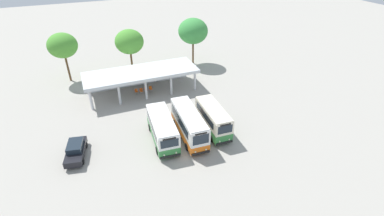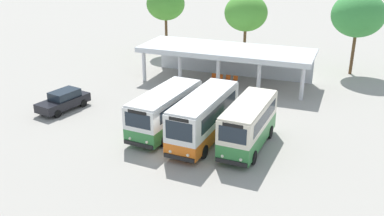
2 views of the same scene
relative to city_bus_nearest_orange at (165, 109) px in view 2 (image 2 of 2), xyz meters
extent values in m
plane|color=#A39E93|center=(2.17, -2.96, -1.69)|extent=(180.00, 180.00, 0.00)
cylinder|color=black|center=(0.93, -2.34, -1.24)|extent=(0.29, 0.92, 0.90)
cylinder|color=black|center=(-1.30, -2.15, -1.24)|extent=(0.29, 0.92, 0.90)
cylinder|color=black|center=(1.31, 2.18, -1.24)|extent=(0.29, 0.92, 0.90)
cylinder|color=black|center=(-0.93, 2.36, -1.24)|extent=(0.29, 0.92, 0.90)
cube|color=#337F3D|center=(0.00, 0.01, -0.80)|extent=(2.94, 7.48, 1.01)
cube|color=silver|center=(0.00, 0.01, 0.46)|extent=(2.94, 7.48, 1.53)
cube|color=silver|center=(0.00, 0.01, 1.29)|extent=(2.85, 7.25, 0.12)
cube|color=black|center=(-0.30, -3.66, -1.17)|extent=(2.23, 0.28, 0.28)
cube|color=#1E2833|center=(-0.30, -3.61, 0.51)|extent=(1.92, 0.21, 0.99)
cube|color=black|center=(-0.30, -3.61, 1.11)|extent=(1.41, 0.17, 0.24)
cube|color=#1E2833|center=(1.17, 0.02, 0.51)|extent=(0.52, 5.83, 0.84)
cube|color=#1E2833|center=(-1.15, 0.21, 0.51)|extent=(0.52, 5.83, 0.84)
sphere|color=#EAEACC|center=(0.34, -3.70, -0.86)|extent=(0.20, 0.20, 0.20)
sphere|color=#EAEACC|center=(-0.94, -3.59, -0.86)|extent=(0.20, 0.20, 0.20)
cylinder|color=black|center=(4.02, -2.93, -1.24)|extent=(0.27, 0.91, 0.90)
cylinder|color=black|center=(1.93, -2.81, -1.24)|extent=(0.27, 0.91, 0.90)
cylinder|color=black|center=(4.29, 1.95, -1.24)|extent=(0.27, 0.91, 0.90)
cylinder|color=black|center=(2.20, 2.06, -1.24)|extent=(0.27, 0.91, 0.90)
cube|color=orange|center=(3.11, -0.43, -0.83)|extent=(2.63, 7.98, 0.95)
cube|color=silver|center=(3.11, -0.43, 0.57)|extent=(2.63, 7.98, 1.86)
cube|color=silver|center=(3.11, -0.43, 1.56)|extent=(2.55, 7.74, 0.12)
cube|color=black|center=(2.89, -4.39, -1.17)|extent=(2.08, 0.22, 0.28)
cube|color=#1E2833|center=(2.89, -4.34, 0.62)|extent=(1.79, 0.15, 1.21)
cube|color=black|center=(2.89, -4.34, 1.38)|extent=(1.31, 0.12, 0.24)
cube|color=#1E2833|center=(4.20, -0.39, 0.62)|extent=(0.39, 6.29, 1.02)
cube|color=#1E2833|center=(2.03, -0.27, 0.62)|extent=(0.39, 6.29, 1.02)
sphere|color=#EAEACC|center=(3.49, -4.41, -0.86)|extent=(0.20, 0.20, 0.20)
sphere|color=#EAEACC|center=(2.29, -4.35, -0.86)|extent=(0.20, 0.20, 0.20)
cylinder|color=black|center=(7.13, -2.54, -1.24)|extent=(0.26, 0.91, 0.90)
cylinder|color=black|center=(5.10, -2.44, -1.24)|extent=(0.26, 0.91, 0.90)
cylinder|color=black|center=(7.34, 1.59, -1.24)|extent=(0.26, 0.91, 0.90)
cylinder|color=black|center=(5.30, 1.69, -1.24)|extent=(0.26, 0.91, 0.90)
cube|color=#337F3D|center=(6.22, -0.42, -0.75)|extent=(2.46, 6.77, 1.12)
cube|color=beige|center=(6.22, -0.42, 0.59)|extent=(2.46, 6.77, 1.56)
cube|color=beige|center=(6.22, -0.42, 1.43)|extent=(2.38, 6.57, 0.12)
cube|color=black|center=(6.06, -3.79, -1.17)|extent=(2.03, 0.20, 0.28)
cube|color=#1E2833|center=(6.06, -3.74, 0.64)|extent=(1.75, 0.13, 1.02)
cube|color=black|center=(6.06, -3.74, 1.25)|extent=(1.28, 0.11, 0.24)
cube|color=#1E2833|center=(7.28, -0.38, 0.64)|extent=(0.30, 5.34, 0.86)
cube|color=#1E2833|center=(5.17, -0.27, 0.64)|extent=(0.30, 5.34, 0.86)
sphere|color=#EAEACC|center=(6.64, -3.81, -0.86)|extent=(0.20, 0.20, 0.20)
sphere|color=#EAEACC|center=(5.47, -3.75, -0.86)|extent=(0.20, 0.20, 0.20)
cylinder|color=black|center=(-8.95, -0.78, -1.37)|extent=(0.30, 0.66, 0.64)
cylinder|color=black|center=(-10.58, -0.45, -1.37)|extent=(0.30, 0.66, 0.64)
cylinder|color=black|center=(-8.40, 1.91, -1.37)|extent=(0.30, 0.66, 0.64)
cylinder|color=black|center=(-10.03, 2.24, -1.37)|extent=(0.30, 0.66, 0.64)
cube|color=black|center=(-9.49, 0.73, -1.02)|extent=(2.62, 4.70, 0.70)
cube|color=#1E2833|center=(-9.45, 0.95, -0.37)|extent=(1.93, 2.56, 0.60)
cylinder|color=silver|center=(-6.94, 10.21, -0.09)|extent=(0.36, 0.36, 3.20)
cylinder|color=silver|center=(-3.13, 10.21, -0.09)|extent=(0.36, 0.36, 3.20)
cylinder|color=silver|center=(0.68, 10.21, -0.09)|extent=(0.36, 0.36, 3.20)
cylinder|color=silver|center=(4.49, 10.21, -0.09)|extent=(0.36, 0.36, 3.20)
cylinder|color=silver|center=(8.30, 10.21, -0.09)|extent=(0.36, 0.36, 3.20)
cube|color=silver|center=(0.68, 15.15, -0.09)|extent=(16.03, 0.20, 3.20)
cube|color=silver|center=(0.68, 12.58, 1.61)|extent=(16.53, 5.85, 0.20)
cube|color=silver|center=(0.68, 9.71, 1.37)|extent=(16.53, 0.10, 0.28)
cylinder|color=slate|center=(-0.22, 11.91, -1.47)|extent=(0.03, 0.03, 0.44)
cylinder|color=slate|center=(-0.57, 11.91, -1.47)|extent=(0.03, 0.03, 0.44)
cylinder|color=slate|center=(-0.22, 12.26, -1.47)|extent=(0.03, 0.03, 0.44)
cylinder|color=slate|center=(-0.57, 12.26, -1.47)|extent=(0.03, 0.03, 0.44)
cube|color=#D85919|center=(-0.40, 12.08, -1.23)|extent=(0.44, 0.44, 0.04)
cube|color=#D85919|center=(-0.40, 12.28, -1.03)|extent=(0.44, 0.04, 0.40)
cylinder|color=slate|center=(0.51, 11.80, -1.47)|extent=(0.03, 0.03, 0.44)
cylinder|color=slate|center=(0.16, 11.80, -1.47)|extent=(0.03, 0.03, 0.44)
cylinder|color=slate|center=(0.51, 12.16, -1.47)|extent=(0.03, 0.03, 0.44)
cylinder|color=slate|center=(0.16, 12.15, -1.47)|extent=(0.03, 0.03, 0.44)
cube|color=#D85919|center=(0.34, 11.98, -1.23)|extent=(0.44, 0.44, 0.04)
cube|color=#D85919|center=(0.34, 12.18, -1.03)|extent=(0.44, 0.04, 0.40)
cylinder|color=slate|center=(1.25, 11.91, -1.47)|extent=(0.03, 0.03, 0.44)
cylinder|color=slate|center=(0.89, 11.91, -1.47)|extent=(0.03, 0.03, 0.44)
cylinder|color=slate|center=(1.24, 12.26, -1.47)|extent=(0.03, 0.03, 0.44)
cylinder|color=slate|center=(0.89, 12.26, -1.47)|extent=(0.03, 0.03, 0.44)
cube|color=#D85919|center=(1.07, 12.09, -1.23)|extent=(0.44, 0.44, 0.04)
cube|color=#D85919|center=(1.07, 12.29, -1.03)|extent=(0.44, 0.04, 0.40)
cylinder|color=slate|center=(1.98, 11.92, -1.47)|extent=(0.03, 0.03, 0.44)
cylinder|color=slate|center=(1.63, 11.91, -1.47)|extent=(0.03, 0.03, 0.44)
cylinder|color=slate|center=(1.98, 12.27, -1.47)|extent=(0.03, 0.03, 0.44)
cylinder|color=slate|center=(1.63, 12.27, -1.47)|extent=(0.03, 0.03, 0.44)
cube|color=#D85919|center=(1.80, 12.09, -1.23)|extent=(0.44, 0.44, 0.04)
cube|color=#D85919|center=(1.80, 12.29, -1.03)|extent=(0.44, 0.04, 0.40)
cylinder|color=brown|center=(0.68, 19.69, 0.27)|extent=(0.32, 0.32, 3.93)
ellipsoid|color=#4C9933|center=(0.68, 19.69, 3.98)|extent=(4.64, 4.64, 3.95)
cylinder|color=brown|center=(12.00, 19.94, 0.38)|extent=(0.32, 0.32, 4.14)
ellipsoid|color=green|center=(12.00, 19.94, 4.40)|extent=(5.22, 5.22, 4.44)
cylinder|color=brown|center=(-9.38, 20.93, 0.44)|extent=(0.32, 0.32, 4.27)
ellipsoid|color=#4C9933|center=(-9.38, 20.93, 4.27)|extent=(4.51, 4.51, 3.83)
camera|label=1|loc=(-6.77, -25.58, 18.80)|focal=26.43mm
camera|label=2|loc=(12.06, -25.87, 11.38)|focal=40.03mm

